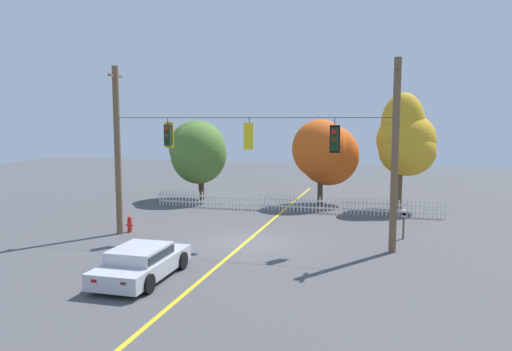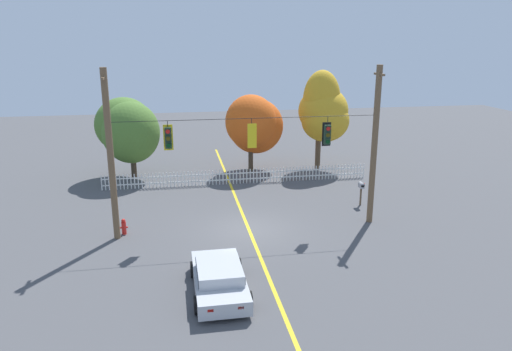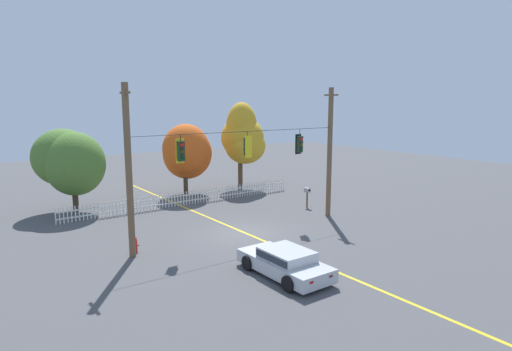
{
  "view_description": "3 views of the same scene",
  "coord_description": "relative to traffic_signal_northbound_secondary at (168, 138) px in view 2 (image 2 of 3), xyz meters",
  "views": [
    {
      "loc": [
        6.18,
        -21.01,
        5.51
      ],
      "look_at": [
        0.56,
        -0.37,
        3.07
      ],
      "focal_mm": 35.08,
      "sensor_mm": 36.0,
      "label": 1
    },
    {
      "loc": [
        -3.41,
        -21.93,
        9.14
      ],
      "look_at": [
        0.31,
        -0.34,
        2.87
      ],
      "focal_mm": 33.72,
      "sensor_mm": 36.0,
      "label": 2
    },
    {
      "loc": [
        -13.08,
        -19.15,
        7.1
      ],
      "look_at": [
        0.5,
        -0.33,
        3.19
      ],
      "focal_mm": 30.87,
      "sensor_mm": 36.0,
      "label": 3
    }
  ],
  "objects": [
    {
      "name": "white_picket_fence",
      "position": [
        4.26,
        7.82,
        -4.27
      ],
      "size": [
        17.22,
        0.06,
        0.97
      ],
      "color": "white",
      "rests_on": "ground"
    },
    {
      "name": "traffic_signal_northbound_primary",
      "position": [
        3.87,
        -0.02,
        -0.01
      ],
      "size": [
        0.43,
        0.38,
        1.38
      ],
      "color": "black"
    },
    {
      "name": "traffic_signal_eastbound_side",
      "position": [
        7.57,
        -0.0,
        -0.1
      ],
      "size": [
        0.43,
        0.38,
        1.48
      ],
      "color": "black"
    },
    {
      "name": "lane_centerline_stripe",
      "position": [
        3.71,
        -0.01,
        -4.75
      ],
      "size": [
        0.16,
        36.0,
        0.01
      ],
      "primitive_type": "cube",
      "color": "gold",
      "rests_on": "ground"
    },
    {
      "name": "roadside_mailbox",
      "position": [
        10.52,
        2.47,
        -3.66
      ],
      "size": [
        0.25,
        0.44,
        1.35
      ],
      "color": "brown",
      "rests_on": "ground"
    },
    {
      "name": "signal_support_span",
      "position": [
        3.71,
        -0.01,
        -0.72
      ],
      "size": [
        12.94,
        1.1,
        7.94
      ],
      "color": "brown",
      "rests_on": "ground"
    },
    {
      "name": "autumn_maple_near_fence",
      "position": [
        -2.76,
        10.45,
        -1.39
      ],
      "size": [
        4.29,
        4.56,
        5.39
      ],
      "color": "#473828",
      "rests_on": "ground"
    },
    {
      "name": "autumn_maple_mid",
      "position": [
        5.77,
        10.8,
        -1.39
      ],
      "size": [
        4.18,
        3.91,
        5.46
      ],
      "color": "#473828",
      "rests_on": "ground"
    },
    {
      "name": "traffic_signal_northbound_secondary",
      "position": [
        0.0,
        0.0,
        0.0
      ],
      "size": [
        0.43,
        0.38,
        1.39
      ],
      "color": "black"
    },
    {
      "name": "parked_car",
      "position": [
        1.68,
        -5.88,
        -4.15
      ],
      "size": [
        2.03,
        4.34,
        1.15
      ],
      "color": "#B7BABF",
      "rests_on": "ground"
    },
    {
      "name": "autumn_oak_far_east",
      "position": [
        10.68,
        10.42,
        -0.57
      ],
      "size": [
        3.52,
        3.58,
        7.06
      ],
      "color": "brown",
      "rests_on": "ground"
    },
    {
      "name": "fire_hydrant",
      "position": [
        -2.33,
        0.42,
        -4.36
      ],
      "size": [
        0.38,
        0.22,
        0.79
      ],
      "color": "red",
      "rests_on": "ground"
    },
    {
      "name": "ground",
      "position": [
        3.71,
        -0.01,
        -4.75
      ],
      "size": [
        80.0,
        80.0,
        0.0
      ],
      "primitive_type": "plane",
      "color": "#4C4C4F"
    }
  ]
}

